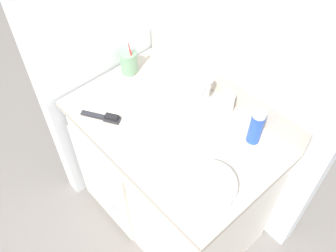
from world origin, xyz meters
name	(u,v)px	position (x,y,z in m)	size (l,w,h in m)	color
ground_plane	(172,211)	(0.00, 0.00, 0.00)	(6.00, 6.00, 0.00)	slate
wall_back	(240,15)	(0.00, 0.33, 1.10)	(1.05, 0.08, 2.20)	silver
vanity	(172,173)	(0.00, 0.00, 0.39)	(0.87, 0.58, 0.74)	silver
backsplash	(221,83)	(0.00, 0.27, 0.80)	(0.87, 0.02, 0.12)	#B2A899
sink_faucet	(206,95)	(0.00, 0.19, 0.78)	(0.09, 0.09, 0.14)	silver
toothbrush_cup	(129,62)	(-0.37, 0.07, 0.79)	(0.08, 0.08, 0.18)	gray
soap_dispenser	(228,103)	(0.09, 0.21, 0.79)	(0.05, 0.06, 0.13)	white
shaving_cream_can	(256,127)	(0.26, 0.18, 0.82)	(0.05, 0.05, 0.16)	#234CB2
hairbrush	(106,117)	(-0.21, -0.18, 0.75)	(0.16, 0.11, 0.03)	#232328
hand_towel	(210,187)	(0.31, -0.12, 0.78)	(0.20, 0.19, 0.10)	white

